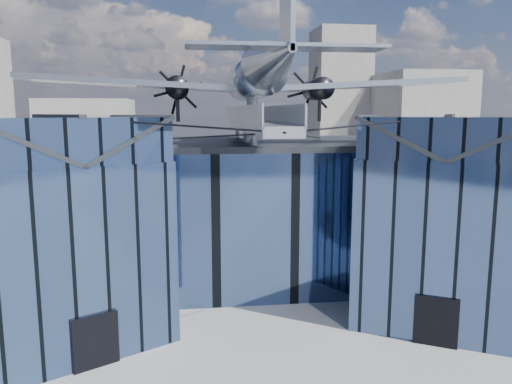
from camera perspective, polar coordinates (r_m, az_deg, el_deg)
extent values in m
plane|color=gray|center=(30.06, 0.51, -14.29)|extent=(120.00, 120.00, 0.00)
cube|color=#3F5681|center=(37.23, -1.41, -2.04)|extent=(28.00, 14.00, 9.50)
cube|color=#23262B|center=(36.60, -1.44, 5.59)|extent=(28.00, 14.00, 0.40)
cube|color=#3F5681|center=(28.08, -21.04, -6.35)|extent=(11.79, 11.43, 9.50)
cube|color=#3F5681|center=(27.18, -21.74, 5.64)|extent=(11.56, 11.20, 2.20)
cube|color=#23262B|center=(26.65, -26.40, 5.29)|extent=(7.98, 9.23, 2.40)
cube|color=#23262B|center=(27.88, -17.27, 5.95)|extent=(7.98, 9.23, 2.40)
cube|color=#23262B|center=(27.15, -21.88, 8.06)|extent=(4.30, 7.10, 0.18)
cube|color=black|center=(25.59, -17.87, -15.92)|extent=(2.03, 1.32, 2.60)
cube|color=black|center=(29.59, -12.64, -5.18)|extent=(0.34, 0.34, 9.50)
cube|color=#3F5681|center=(30.84, 20.59, -4.97)|extent=(11.79, 11.43, 9.50)
cube|color=#3F5681|center=(30.02, 21.21, 5.94)|extent=(11.56, 11.20, 2.20)
cube|color=#23262B|center=(30.16, 16.91, 6.17)|extent=(7.98, 9.23, 2.40)
cube|color=#23262B|center=(30.05, 25.52, 5.67)|extent=(7.98, 9.23, 2.40)
cube|color=#23262B|center=(29.99, 21.34, 8.13)|extent=(4.30, 7.10, 0.18)
cube|color=black|center=(28.03, 19.87, -13.76)|extent=(2.03, 1.32, 2.60)
cube|color=black|center=(31.27, 12.31, -4.40)|extent=(0.34, 0.34, 9.50)
cube|color=#8F939C|center=(31.08, -0.36, 7.55)|extent=(1.80, 21.00, 0.50)
cube|color=#8F939C|center=(30.97, -2.04, 8.75)|extent=(0.08, 21.00, 1.10)
cube|color=#8F939C|center=(31.19, 1.29, 8.75)|extent=(0.08, 21.00, 1.10)
cylinder|color=#8F939C|center=(40.54, -2.05, 6.95)|extent=(0.44, 0.44, 1.35)
cylinder|color=#8F939C|center=(34.58, -1.09, 6.59)|extent=(0.44, 0.44, 1.35)
cylinder|color=#8F939C|center=(30.61, -0.25, 6.27)|extent=(0.44, 0.44, 1.35)
cylinder|color=#8F939C|center=(31.56, -0.48, 9.30)|extent=(0.70, 0.70, 1.40)
cylinder|color=black|center=(23.37, -11.00, 7.63)|extent=(10.55, 6.08, 0.69)
cylinder|color=black|center=(25.05, 13.96, 7.61)|extent=(10.55, 6.08, 0.69)
cylinder|color=black|center=(28.87, -5.82, 6.30)|extent=(6.09, 17.04, 1.19)
cylinder|color=black|center=(29.66, 5.92, 6.37)|extent=(6.09, 17.04, 1.19)
cylinder|color=#A8AEB5|center=(31.63, -0.49, 12.84)|extent=(2.50, 11.00, 2.50)
sphere|color=#A8AEB5|center=(37.09, -1.55, 12.28)|extent=(2.50, 2.50, 2.50)
cube|color=black|center=(36.14, -1.39, 13.46)|extent=(1.60, 1.40, 0.50)
cone|color=#A8AEB5|center=(22.78, 2.38, 15.06)|extent=(2.50, 7.00, 2.50)
cube|color=#A8AEB5|center=(20.78, 3.57, 20.09)|extent=(0.18, 2.40, 3.40)
cube|color=#A8AEB5|center=(20.66, 3.48, 16.23)|extent=(8.00, 1.80, 0.14)
cube|color=#A8AEB5|center=(32.53, -13.32, 11.97)|extent=(14.00, 3.20, 1.08)
cylinder|color=black|center=(32.97, -8.96, 11.62)|extent=(1.44, 3.20, 1.44)
cone|color=black|center=(34.77, -8.89, 11.48)|extent=(0.70, 0.70, 0.70)
cube|color=black|center=(34.92, -8.89, 11.47)|extent=(1.05, 0.06, 3.33)
cube|color=black|center=(34.92, -8.89, 11.47)|extent=(2.53, 0.06, 2.53)
cube|color=black|center=(34.92, -8.89, 11.47)|extent=(3.33, 0.06, 1.05)
cylinder|color=black|center=(32.34, -8.93, 9.50)|extent=(0.24, 0.24, 1.75)
cube|color=#A8AEB5|center=(34.15, 11.30, 11.88)|extent=(14.00, 3.20, 1.08)
cylinder|color=black|center=(34.03, 7.05, 11.58)|extent=(1.44, 3.20, 1.44)
cone|color=black|center=(35.78, 6.31, 11.46)|extent=(0.70, 0.70, 0.70)
cube|color=black|center=(35.92, 6.25, 11.45)|extent=(1.05, 0.06, 3.33)
cube|color=black|center=(35.92, 6.25, 11.45)|extent=(2.53, 0.06, 2.53)
cube|color=black|center=(35.92, 6.25, 11.45)|extent=(3.33, 0.06, 1.05)
cylinder|color=black|center=(33.42, 7.27, 9.52)|extent=(0.24, 0.24, 1.75)
cube|color=gray|center=(83.48, 18.06, 6.62)|extent=(12.00, 14.00, 18.00)
cube|color=gray|center=(84.04, -18.65, 5.24)|extent=(14.00, 10.00, 14.00)
cube|color=gray|center=(89.17, 9.49, 9.64)|extent=(9.00, 9.00, 26.00)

